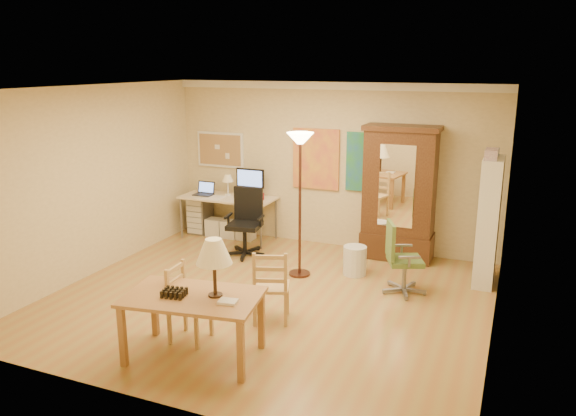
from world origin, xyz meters
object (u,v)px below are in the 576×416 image
at_px(dining_table, 200,284).
at_px(office_chair_green, 402,274).
at_px(office_chair_black, 246,237).
at_px(computer_desk, 231,213).
at_px(bookshelf, 488,222).
at_px(armoire, 399,202).

distance_m(dining_table, office_chair_green, 3.00).
height_order(office_chair_black, office_chair_green, office_chair_black).
relative_size(computer_desk, bookshelf, 0.93).
height_order(computer_desk, bookshelf, bookshelf).
bearing_deg(office_chair_black, bookshelf, 3.79).
xyz_separation_m(computer_desk, bookshelf, (4.25, -0.47, 0.43)).
height_order(dining_table, office_chair_green, dining_table).
height_order(office_chair_green, bookshelf, bookshelf).
xyz_separation_m(office_chair_black, bookshelf, (3.61, 0.24, 0.59)).
relative_size(dining_table, office_chair_black, 1.39).
bearing_deg(office_chair_black, armoire, 19.15).
height_order(dining_table, computer_desk, dining_table).
bearing_deg(armoire, dining_table, -107.51).
xyz_separation_m(office_chair_black, armoire, (2.27, 0.79, 0.62)).
bearing_deg(armoire, computer_desk, -178.39).
bearing_deg(armoire, bookshelf, -22.12).
distance_m(office_chair_green, armoire, 1.55).
relative_size(office_chair_green, bookshelf, 0.55).
xyz_separation_m(computer_desk, office_chair_green, (3.26, -1.28, -0.19)).
relative_size(office_chair_black, armoire, 0.51).
height_order(dining_table, office_chair_black, dining_table).
xyz_separation_m(armoire, bookshelf, (1.35, -0.55, -0.03)).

